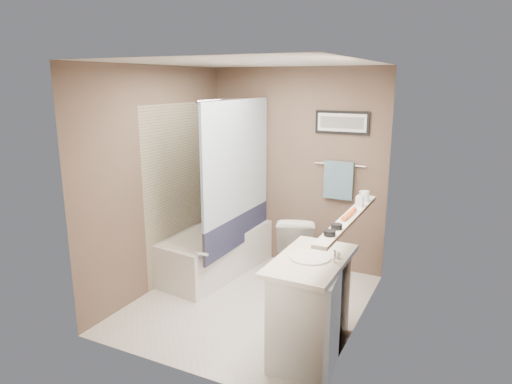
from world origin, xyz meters
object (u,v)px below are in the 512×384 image
at_px(vanity, 311,308).
at_px(hair_brush_back, 351,212).
at_px(soap_bottle, 360,199).
at_px(candle_bowl_near, 330,233).
at_px(glass_jar, 365,196).
at_px(toilet, 296,245).
at_px(hair_brush_front, 347,216).
at_px(candle_bowl_far, 337,226).
at_px(bathtub, 214,251).

bearing_deg(vanity, hair_brush_back, 61.89).
bearing_deg(soap_bottle, candle_bowl_near, -90.00).
relative_size(hair_brush_back, glass_jar, 2.20).
bearing_deg(vanity, toilet, 110.32).
distance_m(glass_jar, soap_bottle, 0.20).
xyz_separation_m(glass_jar, soap_bottle, (0.00, -0.20, 0.02)).
xyz_separation_m(candle_bowl_near, hair_brush_front, (0.00, 0.49, 0.00)).
height_order(candle_bowl_near, soap_bottle, soap_bottle).
bearing_deg(candle_bowl_far, candle_bowl_near, -90.00).
bearing_deg(hair_brush_front, candle_bowl_near, -90.00).
bearing_deg(bathtub, vanity, -26.79).
xyz_separation_m(bathtub, hair_brush_front, (1.79, -0.75, 0.89)).
height_order(bathtub, soap_bottle, soap_bottle).
relative_size(bathtub, soap_bottle, 10.32).
bearing_deg(bathtub, toilet, 26.98).
height_order(candle_bowl_far, hair_brush_front, hair_brush_front).
xyz_separation_m(hair_brush_back, glass_jar, (0.00, 0.50, 0.03)).
distance_m(bathtub, hair_brush_back, 2.09).
xyz_separation_m(bathtub, soap_bottle, (1.79, -0.33, 0.94)).
xyz_separation_m(bathtub, candle_bowl_near, (1.79, -1.24, 0.89)).
bearing_deg(toilet, candle_bowl_near, 99.72).
xyz_separation_m(hair_brush_back, soap_bottle, (0.00, 0.30, 0.05)).
distance_m(candle_bowl_far, soap_bottle, 0.74).
xyz_separation_m(candle_bowl_near, candle_bowl_far, (0.00, 0.18, 0.00)).
height_order(hair_brush_front, soap_bottle, soap_bottle).
bearing_deg(hair_brush_front, candle_bowl_far, -90.00).
bearing_deg(candle_bowl_far, glass_jar, 90.00).
relative_size(hair_brush_back, soap_bottle, 1.51).
relative_size(candle_bowl_far, hair_brush_back, 0.41).
distance_m(bathtub, candle_bowl_near, 2.35).
relative_size(glass_jar, soap_bottle, 0.69).
height_order(bathtub, hair_brush_back, hair_brush_back).
distance_m(vanity, hair_brush_back, 0.88).
bearing_deg(candle_bowl_far, bathtub, 149.28).
relative_size(bathtub, glass_jar, 15.00).
distance_m(hair_brush_front, soap_bottle, 0.42).
relative_size(bathtub, candle_bowl_near, 16.67).
relative_size(hair_brush_front, glass_jar, 2.20).
height_order(candle_bowl_far, soap_bottle, soap_bottle).
relative_size(bathtub, hair_brush_front, 6.82).
relative_size(bathtub, toilet, 2.00).
height_order(vanity, candle_bowl_far, candle_bowl_far).
relative_size(toilet, glass_jar, 7.49).
bearing_deg(candle_bowl_near, hair_brush_back, 90.00).
height_order(glass_jar, soap_bottle, soap_bottle).
bearing_deg(soap_bottle, vanity, -103.92).
relative_size(toilet, hair_brush_back, 3.40).
xyz_separation_m(vanity, hair_brush_front, (0.19, 0.33, 0.74)).
bearing_deg(vanity, soap_bottle, 70.51).
bearing_deg(candle_bowl_near, toilet, 118.92).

